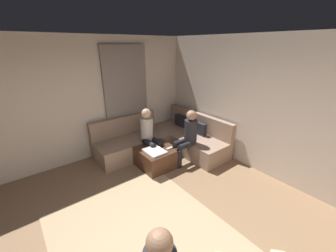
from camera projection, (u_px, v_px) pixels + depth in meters
wall_back at (277, 111)px, 3.83m from camera, size 6.00×0.12×2.70m
wall_left at (68, 103)px, 4.30m from camera, size 0.12×6.00×2.70m
curtain_panel at (127, 99)px, 5.01m from camera, size 0.06×1.10×2.50m
area_rug at (145, 238)px, 2.85m from camera, size 2.60×2.20×0.01m
sectional_couch at (165, 140)px, 5.14m from camera, size 2.10×2.55×0.87m
ottoman at (157, 157)px, 4.49m from camera, size 0.76×0.76×0.42m
folded_blanket at (154, 151)px, 4.26m from camera, size 0.44×0.36×0.04m
coffee_mug at (157, 141)px, 4.66m from camera, size 0.08×0.08×0.10m
game_remote at (170, 148)px, 4.40m from camera, size 0.05×0.15×0.02m
person_on_couch_back at (187, 135)px, 4.49m from camera, size 0.30×0.60×1.20m
person_on_couch_side at (149, 133)px, 4.59m from camera, size 0.60×0.30×1.20m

